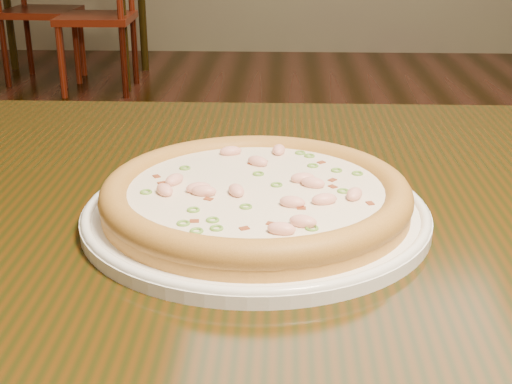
{
  "coord_description": "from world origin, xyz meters",
  "views": [
    {
      "loc": [
        -0.44,
        -0.97,
        1.04
      ],
      "look_at": [
        -0.46,
        -0.34,
        0.78
      ],
      "focal_mm": 50.0,
      "sensor_mm": 36.0,
      "label": 1
    }
  ],
  "objects_px": {
    "chair_a": "(32,10)",
    "plate": "(256,212)",
    "pizza": "(256,195)",
    "chair_b": "(106,17)",
    "hero_table": "(368,286)"
  },
  "relations": [
    {
      "from": "pizza",
      "to": "chair_b",
      "type": "bearing_deg",
      "value": 106.0
    },
    {
      "from": "hero_table",
      "to": "plate",
      "type": "relative_size",
      "value": 3.56
    },
    {
      "from": "pizza",
      "to": "chair_b",
      "type": "distance_m",
      "value": 3.72
    },
    {
      "from": "hero_table",
      "to": "pizza",
      "type": "relative_size",
      "value": 4.0
    },
    {
      "from": "plate",
      "to": "chair_b",
      "type": "height_order",
      "value": "chair_b"
    },
    {
      "from": "pizza",
      "to": "chair_a",
      "type": "relative_size",
      "value": 0.32
    },
    {
      "from": "plate",
      "to": "pizza",
      "type": "relative_size",
      "value": 1.12
    },
    {
      "from": "hero_table",
      "to": "chair_a",
      "type": "relative_size",
      "value": 1.26
    },
    {
      "from": "chair_a",
      "to": "plate",
      "type": "bearing_deg",
      "value": -67.98
    },
    {
      "from": "plate",
      "to": "hero_table",
      "type": "bearing_deg",
      "value": 22.62
    },
    {
      "from": "hero_table",
      "to": "pizza",
      "type": "xyz_separation_m",
      "value": [
        -0.12,
        -0.05,
        0.13
      ]
    },
    {
      "from": "hero_table",
      "to": "chair_a",
      "type": "xyz_separation_m",
      "value": [
        -1.66,
        3.76,
        -0.21
      ]
    },
    {
      "from": "hero_table",
      "to": "pizza",
      "type": "distance_m",
      "value": 0.18
    },
    {
      "from": "pizza",
      "to": "hero_table",
      "type": "bearing_deg",
      "value": 22.66
    },
    {
      "from": "plate",
      "to": "chair_a",
      "type": "xyz_separation_m",
      "value": [
        -1.54,
        3.81,
        -0.32
      ]
    }
  ]
}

